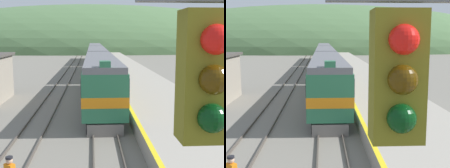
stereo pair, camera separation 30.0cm
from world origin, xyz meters
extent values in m
cube|color=#4C443D|center=(-0.72, 70.00, 0.08)|extent=(0.08, 180.00, 0.16)
cube|color=#4C443D|center=(0.72, 70.00, 0.08)|extent=(0.08, 180.00, 0.16)
cube|color=#4C443D|center=(-5.19, 70.00, 0.08)|extent=(0.08, 180.00, 0.16)
cube|color=#4C443D|center=(-3.76, 70.00, 0.08)|extent=(0.08, 180.00, 0.16)
cube|color=#9E9689|center=(4.85, 50.00, 0.48)|extent=(6.18, 140.00, 0.96)
cube|color=yellow|center=(1.89, 50.00, 0.97)|extent=(0.24, 140.00, 0.01)
ellipsoid|color=#517547|center=(0.00, 139.10, 0.00)|extent=(184.01, 82.80, 38.86)
cube|color=black|center=(0.00, 27.39, 0.42)|extent=(2.30, 18.71, 0.85)
cube|color=#286B47|center=(0.00, 27.39, 2.30)|extent=(2.81, 19.90, 2.89)
cube|color=orange|center=(0.00, 27.39, 2.06)|extent=(2.84, 19.92, 0.64)
cube|color=black|center=(0.00, 27.39, 2.93)|extent=(2.83, 18.71, 0.87)
cube|color=slate|center=(0.00, 27.39, 3.94)|extent=(2.64, 19.90, 0.40)
cube|color=black|center=(0.00, 18.57, 2.93)|extent=(2.85, 2.20, 1.16)
cube|color=#286B47|center=(0.00, 17.89, 4.32)|extent=(0.64, 0.80, 0.36)
cube|color=slate|center=(0.00, 17.64, 0.38)|extent=(2.19, 0.40, 0.77)
cube|color=black|center=(0.00, 49.63, 0.42)|extent=(2.30, 21.41, 0.85)
cube|color=#286B47|center=(0.00, 49.63, 2.30)|extent=(2.81, 22.78, 2.89)
cube|color=orange|center=(0.00, 49.63, 2.06)|extent=(2.84, 22.80, 0.64)
cube|color=black|center=(0.00, 49.63, 2.93)|extent=(2.83, 21.41, 0.87)
cube|color=slate|center=(0.00, 49.63, 3.94)|extent=(2.64, 22.78, 0.40)
cube|color=black|center=(0.00, 73.31, 0.42)|extent=(2.30, 21.41, 0.85)
cube|color=#286B47|center=(0.00, 73.31, 2.30)|extent=(2.81, 22.78, 2.89)
cube|color=orange|center=(0.00, 73.31, 2.06)|extent=(2.84, 22.80, 0.64)
cube|color=black|center=(0.00, 73.31, 2.93)|extent=(2.83, 21.41, 0.87)
cube|color=slate|center=(0.00, 73.31, 3.94)|extent=(2.64, 22.78, 0.40)
cube|color=#6B6619|center=(0.13, 2.04, 5.61)|extent=(0.40, 0.28, 1.02)
sphere|color=red|center=(0.13, 1.86, 5.90)|extent=(0.22, 0.22, 0.22)
sphere|color=#412C05|center=(0.13, 1.86, 5.61)|extent=(0.22, 0.22, 0.22)
sphere|color=black|center=(0.13, 1.86, 5.33)|extent=(0.22, 0.22, 0.22)
sphere|color=tan|center=(-3.64, 10.12, 1.68)|extent=(0.24, 0.24, 0.24)
cylinder|color=black|center=(-3.64, 10.12, 1.79)|extent=(0.25, 0.25, 0.07)
camera|label=1|loc=(-0.75, -0.30, 5.92)|focal=50.00mm
camera|label=2|loc=(-0.45, -0.32, 5.92)|focal=50.00mm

